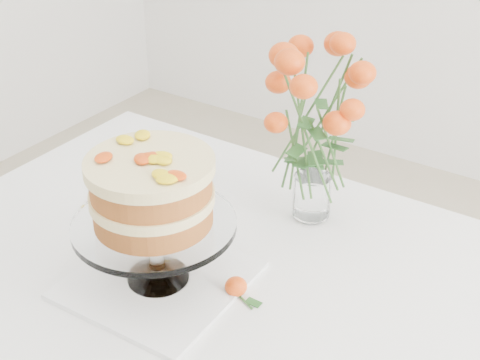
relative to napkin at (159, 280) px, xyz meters
The scene contains 9 objects.
table 0.18m from the napkin, 48.21° to the left, with size 1.43×0.93×0.76m.
napkin is the anchor object (origin of this frame).
cake_stand 0.19m from the napkin, 116.57° to the left, with size 0.31×0.31×0.28m.
rose_vase 0.47m from the napkin, 69.74° to the left, with size 0.36×0.36×0.43m.
loose_rose_near 0.13m from the napkin, 119.95° to the left, with size 0.08×0.05×0.04m.
loose_rose_far 0.16m from the napkin, 20.35° to the left, with size 0.08×0.05×0.04m.
stray_petal_a 0.02m from the napkin, 125.43° to the left, with size 0.03×0.02×0.00m, color yellow.
stray_petal_b 0.09m from the napkin, 13.61° to the right, with size 0.03×0.02×0.00m, color yellow.
stray_petal_c 0.14m from the napkin, 25.73° to the right, with size 0.03×0.02×0.00m, color yellow.
Camera 1 is at (0.61, -0.90, 1.61)m, focal length 50.00 mm.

